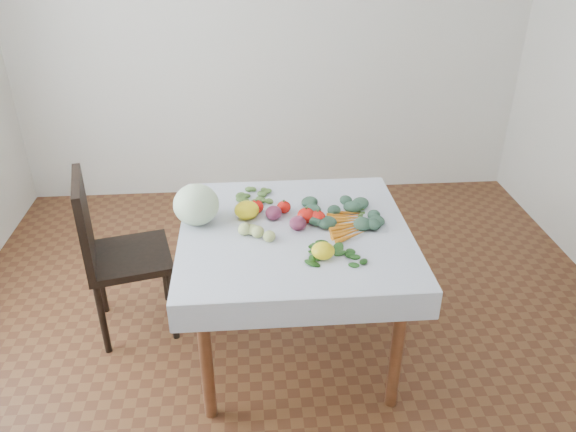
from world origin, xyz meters
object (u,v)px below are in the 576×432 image
object	(u,v)px
table	(295,247)
heirloom_back	(247,210)
chair	(110,247)
carrot_bunch	(347,224)
cabbage	(196,205)

from	to	relation	value
table	heirloom_back	world-z (taller)	heirloom_back
chair	carrot_bunch	size ratio (longest dim) A/B	2.98
table	chair	bearing A→B (deg)	165.73
table	carrot_bunch	size ratio (longest dim) A/B	3.10
chair	cabbage	size ratio (longest dim) A/B	4.23
cabbage	carrot_bunch	size ratio (longest dim) A/B	0.70
table	heirloom_back	bearing A→B (deg)	149.64
heirloom_back	cabbage	bearing A→B (deg)	-172.94
table	cabbage	size ratio (longest dim) A/B	4.41
cabbage	carrot_bunch	distance (m)	0.75
chair	carrot_bunch	bearing A→B (deg)	-11.00
cabbage	heirloom_back	xyz separation A→B (m)	(0.25, 0.03, -0.06)
chair	heirloom_back	world-z (taller)	chair
table	cabbage	xyz separation A→B (m)	(-0.48, 0.11, 0.20)
chair	cabbage	world-z (taller)	same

